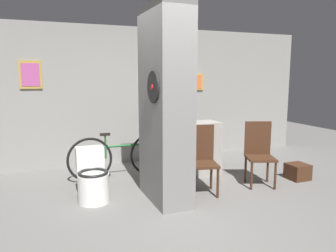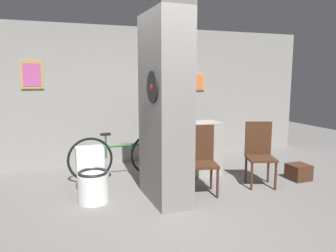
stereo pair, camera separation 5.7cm
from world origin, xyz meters
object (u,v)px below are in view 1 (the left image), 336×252
(toilet, at_px, (93,180))
(chair_by_doorway, at_px, (259,151))
(bottle_tall, at_px, (184,117))
(chair_near_pillar, at_px, (201,157))
(bicycle, at_px, (121,156))

(toilet, relative_size, chair_by_doorway, 0.72)
(chair_by_doorway, bearing_deg, bottle_tall, 156.03)
(chair_near_pillar, bearing_deg, toilet, -174.78)
(bicycle, bearing_deg, toilet, -125.97)
(toilet, height_order, bottle_tall, bottle_tall)
(toilet, xyz_separation_m, chair_near_pillar, (1.52, -0.24, 0.23))
(toilet, bearing_deg, chair_by_doorway, -5.84)
(chair_near_pillar, distance_m, bicycle, 1.42)
(toilet, distance_m, bicycle, 1.02)
(chair_by_doorway, height_order, bottle_tall, bottle_tall)
(chair_by_doorway, xyz_separation_m, bicycle, (-1.92, 1.08, -0.15))
(bicycle, bearing_deg, chair_by_doorway, -29.32)
(chair_by_doorway, bearing_deg, chair_near_pillar, -160.14)
(bottle_tall, bearing_deg, chair_near_pillar, -97.72)
(chair_by_doorway, height_order, bicycle, chair_by_doorway)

